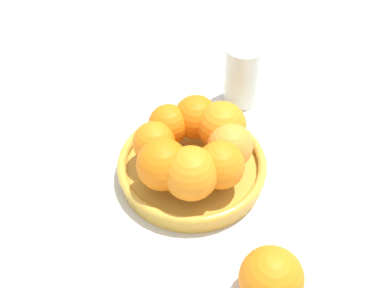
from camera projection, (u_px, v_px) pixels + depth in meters
The scene contains 5 objects.
ground_plane at pixel (192, 174), 0.85m from camera, with size 4.00×4.00×0.00m, color beige.
fruit_bowl at pixel (192, 167), 0.83m from camera, with size 0.23×0.23×0.03m.
orange_pile at pixel (195, 146), 0.79m from camera, with size 0.18×0.19×0.08m.
stray_orange at pixel (271, 278), 0.67m from camera, with size 0.08×0.08×0.08m, color orange.
drinking_glass at pixel (242, 75), 0.93m from camera, with size 0.06×0.06×0.12m, color silver.
Camera 1 is at (-0.21, 0.51, 0.65)m, focal length 50.00 mm.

